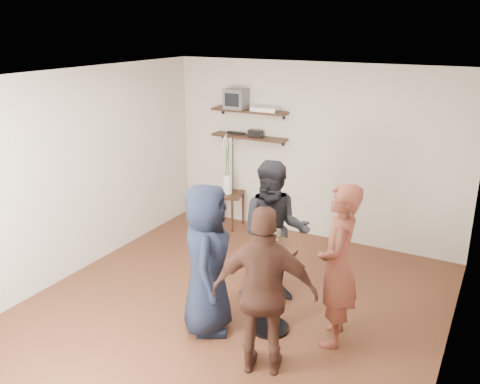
% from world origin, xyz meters
% --- Properties ---
extents(room, '(4.58, 5.08, 2.68)m').
position_xyz_m(room, '(0.00, 0.00, 1.30)').
color(room, '#3F2114').
rests_on(room, ground).
extents(shelf_upper, '(1.20, 0.25, 0.04)m').
position_xyz_m(shelf_upper, '(-1.00, 2.38, 1.85)').
color(shelf_upper, black).
rests_on(shelf_upper, room).
extents(shelf_lower, '(1.20, 0.25, 0.04)m').
position_xyz_m(shelf_lower, '(-1.00, 2.38, 1.45)').
color(shelf_lower, black).
rests_on(shelf_lower, room).
extents(crt_monitor, '(0.32, 0.30, 0.30)m').
position_xyz_m(crt_monitor, '(-1.22, 2.38, 2.02)').
color(crt_monitor, '#59595B').
rests_on(crt_monitor, shelf_upper).
extents(dvd_deck, '(0.40, 0.24, 0.06)m').
position_xyz_m(dvd_deck, '(-0.73, 2.38, 1.90)').
color(dvd_deck, silver).
rests_on(dvd_deck, shelf_upper).
extents(radio, '(0.22, 0.10, 0.10)m').
position_xyz_m(radio, '(-0.89, 2.38, 1.52)').
color(radio, black).
rests_on(radio, shelf_lower).
extents(power_strip, '(0.30, 0.05, 0.03)m').
position_xyz_m(power_strip, '(-1.25, 2.42, 1.48)').
color(power_strip, black).
rests_on(power_strip, shelf_lower).
extents(side_table, '(0.56, 0.56, 0.55)m').
position_xyz_m(side_table, '(-1.29, 2.20, 0.46)').
color(side_table, black).
rests_on(side_table, room).
extents(vase_lilies, '(0.19, 0.20, 0.98)m').
position_xyz_m(vase_lilies, '(-1.29, 2.20, 0.86)').
color(vase_lilies, white).
rests_on(vase_lilies, side_table).
extents(drinks_table, '(0.53, 0.53, 0.97)m').
position_xyz_m(drinks_table, '(0.56, -0.12, 0.62)').
color(drinks_table, black).
rests_on(drinks_table, room).
extents(wine_glass_fl, '(0.06, 0.06, 0.19)m').
position_xyz_m(wine_glass_fl, '(0.50, -0.16, 1.10)').
color(wine_glass_fl, silver).
rests_on(wine_glass_fl, drinks_table).
extents(wine_glass_fr, '(0.07, 0.07, 0.20)m').
position_xyz_m(wine_glass_fr, '(0.62, -0.14, 1.11)').
color(wine_glass_fr, silver).
rests_on(wine_glass_fr, drinks_table).
extents(wine_glass_bl, '(0.06, 0.06, 0.19)m').
position_xyz_m(wine_glass_bl, '(0.53, -0.06, 1.10)').
color(wine_glass_bl, silver).
rests_on(wine_glass_bl, drinks_table).
extents(wine_glass_br, '(0.06, 0.06, 0.19)m').
position_xyz_m(wine_glass_br, '(0.57, -0.12, 1.10)').
color(wine_glass_br, silver).
rests_on(wine_glass_br, drinks_table).
extents(person_plaid, '(0.53, 0.69, 1.69)m').
position_xyz_m(person_plaid, '(1.21, 0.02, 0.84)').
color(person_plaid, red).
rests_on(person_plaid, room).
extents(person_dark, '(1.00, 0.90, 1.68)m').
position_xyz_m(person_dark, '(0.30, 0.49, 0.84)').
color(person_dark, black).
rests_on(person_dark, room).
extents(person_navy, '(0.81, 0.94, 1.62)m').
position_xyz_m(person_navy, '(-0.04, -0.42, 0.81)').
color(person_navy, black).
rests_on(person_navy, room).
extents(person_brown, '(1.03, 0.69, 1.63)m').
position_xyz_m(person_brown, '(0.78, -0.75, 0.82)').
color(person_brown, '#41251C').
rests_on(person_brown, room).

